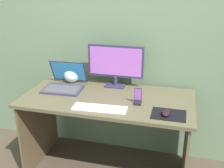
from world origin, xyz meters
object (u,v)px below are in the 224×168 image
object	(u,v)px
monitor	(116,64)
phone_in_dock	(138,98)
keyboard_external	(100,108)
laptop	(65,83)
mouse	(166,113)
fishbowl	(72,75)

from	to	relation	value
monitor	phone_in_dock	distance (m)	0.45
monitor	phone_in_dock	xyz separation A→B (m)	(0.26, -0.33, -0.16)
monitor	keyboard_external	world-z (taller)	monitor
laptop	monitor	bearing A→B (deg)	21.01
laptop	mouse	size ratio (longest dim) A/B	3.51
mouse	phone_in_dock	world-z (taller)	phone_in_dock
phone_in_dock	monitor	bearing A→B (deg)	128.05
keyboard_external	mouse	size ratio (longest dim) A/B	4.15
laptop	keyboard_external	bearing A→B (deg)	-37.21
laptop	phone_in_dock	xyz separation A→B (m)	(0.69, -0.17, 0.00)
laptop	fishbowl	world-z (taller)	laptop
keyboard_external	phone_in_dock	xyz separation A→B (m)	(0.26, 0.16, 0.04)
fishbowl	laptop	bearing A→B (deg)	-90.85
fishbowl	mouse	xyz separation A→B (m)	(0.92, -0.47, -0.05)
mouse	laptop	bearing A→B (deg)	162.71
fishbowl	phone_in_dock	bearing A→B (deg)	-25.31
fishbowl	phone_in_dock	size ratio (longest dim) A/B	1.08
monitor	phone_in_dock	world-z (taller)	monitor
keyboard_external	phone_in_dock	bearing A→B (deg)	27.29
laptop	fishbowl	bearing A→B (deg)	89.15
monitor	phone_in_dock	bearing A→B (deg)	-51.95
laptop	mouse	xyz separation A→B (m)	(0.92, -0.31, -0.03)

